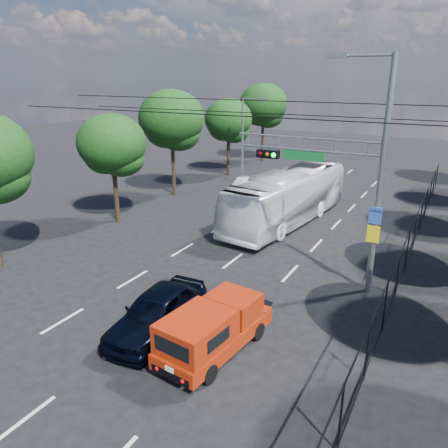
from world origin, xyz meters
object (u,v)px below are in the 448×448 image
Objects in this scene: navy_hatchback at (157,312)px; white_bus at (287,197)px; white_van at (246,187)px; red_pickup at (214,328)px; signal_mast at (350,167)px.

navy_hatchback is 13.80m from white_bus.
navy_hatchback is at bearing -74.69° from white_van.
red_pickup is 1.15× the size of white_van.
signal_mast is 0.82× the size of white_bus.
white_bus is at bearing -42.29° from white_van.
signal_mast is 9.42m from navy_hatchback.
signal_mast is at bearing -46.70° from white_bus.
signal_mast reaches higher than white_van.
navy_hatchback is (-2.36, 0.09, -0.13)m from red_pickup.
white_van is at bearing 103.23° from navy_hatchback.
white_bus is (-0.45, 13.76, 0.81)m from navy_hatchback.
red_pickup is 2.37m from navy_hatchback.
red_pickup reaches higher than navy_hatchback.
signal_mast is 2.01× the size of navy_hatchback.
white_bus is 2.74× the size of white_van.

